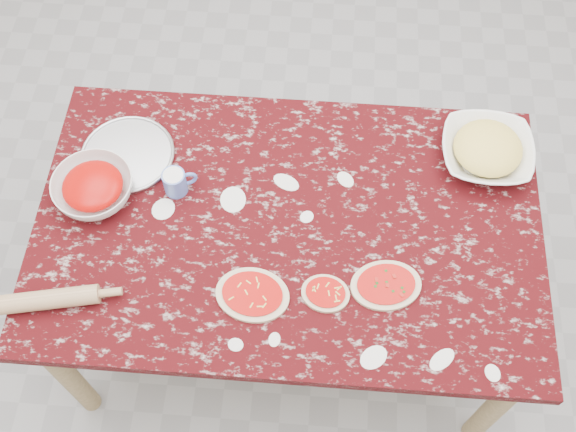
# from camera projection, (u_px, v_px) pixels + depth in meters

# --- Properties ---
(ground) EXTENTS (4.00, 4.00, 0.00)m
(ground) POSITION_uv_depth(u_px,v_px,m) (288.00, 313.00, 2.84)
(ground) COLOR gray
(worktable) EXTENTS (1.60, 1.00, 0.75)m
(worktable) POSITION_uv_depth(u_px,v_px,m) (288.00, 236.00, 2.26)
(worktable) COLOR #330609
(worktable) RESTS_ON ground
(pizza_tray) EXTENTS (0.39, 0.39, 0.01)m
(pizza_tray) POSITION_uv_depth(u_px,v_px,m) (128.00, 155.00, 2.31)
(pizza_tray) COLOR #B2B2B7
(pizza_tray) RESTS_ON worktable
(sauce_bowl) EXTENTS (0.33, 0.33, 0.08)m
(sauce_bowl) POSITION_uv_depth(u_px,v_px,m) (94.00, 189.00, 2.20)
(sauce_bowl) COLOR white
(sauce_bowl) RESTS_ON worktable
(cheese_bowl) EXTENTS (0.31, 0.31, 0.07)m
(cheese_bowl) POSITION_uv_depth(u_px,v_px,m) (486.00, 152.00, 2.28)
(cheese_bowl) COLOR white
(cheese_bowl) RESTS_ON worktable
(flour_mug) EXTENTS (0.11, 0.07, 0.09)m
(flour_mug) POSITION_uv_depth(u_px,v_px,m) (176.00, 182.00, 2.21)
(flour_mug) COLOR #536FC4
(flour_mug) RESTS_ON worktable
(pizza_left) EXTENTS (0.25, 0.20, 0.02)m
(pizza_left) POSITION_uv_depth(u_px,v_px,m) (252.00, 295.00, 2.06)
(pizza_left) COLOR beige
(pizza_left) RESTS_ON worktable
(pizza_mid) EXTENTS (0.16, 0.14, 0.02)m
(pizza_mid) POSITION_uv_depth(u_px,v_px,m) (325.00, 293.00, 2.06)
(pizza_mid) COLOR beige
(pizza_mid) RESTS_ON worktable
(pizza_right) EXTENTS (0.24, 0.20, 0.02)m
(pizza_right) POSITION_uv_depth(u_px,v_px,m) (386.00, 285.00, 2.07)
(pizza_right) COLOR beige
(pizza_right) RESTS_ON worktable
(rolling_pin) EXTENTS (0.30, 0.12, 0.06)m
(rolling_pin) POSITION_uv_depth(u_px,v_px,m) (49.00, 300.00, 2.03)
(rolling_pin) COLOR tan
(rolling_pin) RESTS_ON worktable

